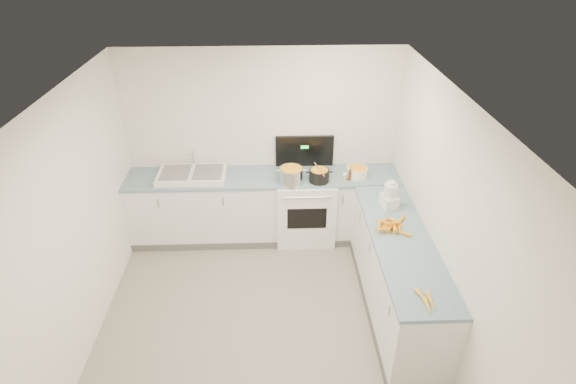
{
  "coord_description": "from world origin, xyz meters",
  "views": [
    {
      "loc": [
        0.13,
        -3.35,
        3.72
      ],
      "look_at": [
        0.3,
        1.1,
        1.05
      ],
      "focal_mm": 28.0,
      "sensor_mm": 36.0,
      "label": 1
    }
  ],
  "objects_px": {
    "steel_pot": "(291,176)",
    "stove": "(305,206)",
    "spice_jar": "(344,178)",
    "food_processor": "(390,196)",
    "extract_bottle": "(350,175)",
    "mixing_bowl": "(357,172)",
    "black_pot": "(319,176)",
    "sink": "(192,174)"
  },
  "relations": [
    {
      "from": "steel_pot",
      "to": "sink",
      "type": "bearing_deg",
      "value": 171.77
    },
    {
      "from": "mixing_bowl",
      "to": "extract_bottle",
      "type": "relative_size",
      "value": 2.23
    },
    {
      "from": "spice_jar",
      "to": "sink",
      "type": "bearing_deg",
      "value": 175.23
    },
    {
      "from": "stove",
      "to": "mixing_bowl",
      "type": "height_order",
      "value": "stove"
    },
    {
      "from": "stove",
      "to": "food_processor",
      "type": "bearing_deg",
      "value": -40.77
    },
    {
      "from": "stove",
      "to": "spice_jar",
      "type": "bearing_deg",
      "value": -16.91
    },
    {
      "from": "mixing_bowl",
      "to": "black_pot",
      "type": "bearing_deg",
      "value": -167.62
    },
    {
      "from": "black_pot",
      "to": "mixing_bowl",
      "type": "xyz_separation_m",
      "value": [
        0.49,
        0.11,
        -0.01
      ]
    },
    {
      "from": "extract_bottle",
      "to": "spice_jar",
      "type": "relative_size",
      "value": 1.48
    },
    {
      "from": "steel_pot",
      "to": "mixing_bowl",
      "type": "bearing_deg",
      "value": 8.37
    },
    {
      "from": "steel_pot",
      "to": "black_pot",
      "type": "bearing_deg",
      "value": 2.57
    },
    {
      "from": "sink",
      "to": "spice_jar",
      "type": "height_order",
      "value": "sink"
    },
    {
      "from": "mixing_bowl",
      "to": "extract_bottle",
      "type": "bearing_deg",
      "value": -139.9
    },
    {
      "from": "spice_jar",
      "to": "steel_pot",
      "type": "bearing_deg",
      "value": -178.24
    },
    {
      "from": "sink",
      "to": "food_processor",
      "type": "bearing_deg",
      "value": -18.53
    },
    {
      "from": "spice_jar",
      "to": "food_processor",
      "type": "xyz_separation_m",
      "value": [
        0.42,
        -0.62,
        0.1
      ]
    },
    {
      "from": "extract_bottle",
      "to": "food_processor",
      "type": "relative_size",
      "value": 0.37
    },
    {
      "from": "black_pot",
      "to": "spice_jar",
      "type": "height_order",
      "value": "black_pot"
    },
    {
      "from": "black_pot",
      "to": "mixing_bowl",
      "type": "distance_m",
      "value": 0.51
    },
    {
      "from": "steel_pot",
      "to": "extract_bottle",
      "type": "bearing_deg",
      "value": 2.97
    },
    {
      "from": "food_processor",
      "to": "sink",
      "type": "bearing_deg",
      "value": 161.47
    },
    {
      "from": "steel_pot",
      "to": "food_processor",
      "type": "height_order",
      "value": "food_processor"
    },
    {
      "from": "steel_pot",
      "to": "stove",
      "type": "bearing_deg",
      "value": 40.2
    },
    {
      "from": "steel_pot",
      "to": "extract_bottle",
      "type": "relative_size",
      "value": 2.45
    },
    {
      "from": "steel_pot",
      "to": "spice_jar",
      "type": "relative_size",
      "value": 3.63
    },
    {
      "from": "mixing_bowl",
      "to": "spice_jar",
      "type": "height_order",
      "value": "mixing_bowl"
    },
    {
      "from": "stove",
      "to": "food_processor",
      "type": "height_order",
      "value": "stove"
    },
    {
      "from": "stove",
      "to": "steel_pot",
      "type": "height_order",
      "value": "stove"
    },
    {
      "from": "stove",
      "to": "sink",
      "type": "bearing_deg",
      "value": 179.38
    },
    {
      "from": "sink",
      "to": "extract_bottle",
      "type": "height_order",
      "value": "sink"
    },
    {
      "from": "sink",
      "to": "black_pot",
      "type": "bearing_deg",
      "value": -5.89
    },
    {
      "from": "sink",
      "to": "food_processor",
      "type": "height_order",
      "value": "food_processor"
    },
    {
      "from": "extract_bottle",
      "to": "food_processor",
      "type": "xyz_separation_m",
      "value": [
        0.34,
        -0.64,
        0.08
      ]
    },
    {
      "from": "stove",
      "to": "black_pot",
      "type": "xyz_separation_m",
      "value": [
        0.16,
        -0.15,
        0.54
      ]
    },
    {
      "from": "stove",
      "to": "food_processor",
      "type": "distance_m",
      "value": 1.32
    },
    {
      "from": "stove",
      "to": "extract_bottle",
      "type": "bearing_deg",
      "value": -13.05
    },
    {
      "from": "steel_pot",
      "to": "black_pot",
      "type": "xyz_separation_m",
      "value": [
        0.35,
        0.02,
        -0.02
      ]
    },
    {
      "from": "sink",
      "to": "mixing_bowl",
      "type": "relative_size",
      "value": 3.17
    },
    {
      "from": "steel_pot",
      "to": "spice_jar",
      "type": "bearing_deg",
      "value": 1.76
    },
    {
      "from": "food_processor",
      "to": "mixing_bowl",
      "type": "bearing_deg",
      "value": 108.42
    },
    {
      "from": "black_pot",
      "to": "spice_jar",
      "type": "xyz_separation_m",
      "value": [
        0.32,
        0.0,
        -0.03
      ]
    },
    {
      "from": "stove",
      "to": "extract_bottle",
      "type": "height_order",
      "value": "stove"
    }
  ]
}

